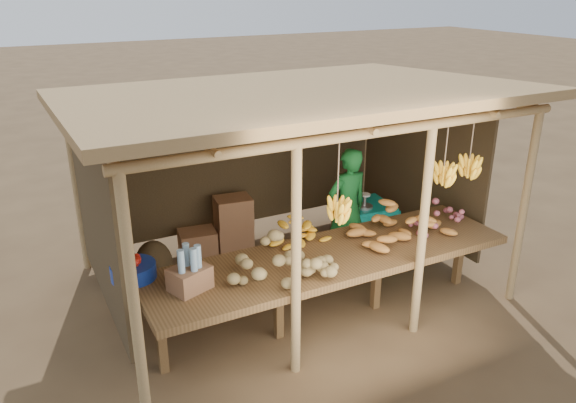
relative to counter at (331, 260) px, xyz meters
name	(u,v)px	position (x,y,z in m)	size (l,w,h in m)	color
ground	(288,282)	(0.00, 0.95, -0.74)	(60.00, 60.00, 0.00)	brown
stall_structure	(291,127)	(0.05, 0.97, 1.18)	(4.70, 3.50, 2.43)	#A38354
counter	(331,260)	(0.00, 0.00, 0.00)	(3.90, 1.05, 0.80)	brown
potato_heap	(280,261)	(-0.68, -0.20, 0.25)	(1.11, 0.66, 0.37)	olive
sweet_potato_heap	(398,221)	(0.89, 0.05, 0.24)	(1.04, 0.63, 0.36)	#C77E33
onion_heap	(441,213)	(1.46, 0.01, 0.24)	(0.73, 0.44, 0.35)	#BC5B6A
banana_pile	(295,226)	(-0.17, 0.46, 0.23)	(0.59, 0.36, 0.35)	yellow
tomato_basin	(133,269)	(-1.90, 0.44, 0.15)	(0.42, 0.42, 0.22)	navy
bottle_box	(189,273)	(-1.49, 0.00, 0.23)	(0.42, 0.37, 0.43)	#8E5F3F
vendor	(347,208)	(0.88, 1.04, 0.03)	(0.56, 0.37, 1.54)	#186C2B
tarp_crate	(362,226)	(1.29, 1.28, -0.39)	(0.77, 0.68, 0.86)	brown
carton_stack	(222,230)	(-0.42, 2.04, -0.41)	(1.03, 0.44, 0.75)	#8E5F3F
burlap_sacks	(137,265)	(-1.63, 1.73, -0.47)	(0.87, 0.45, 0.61)	#453520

